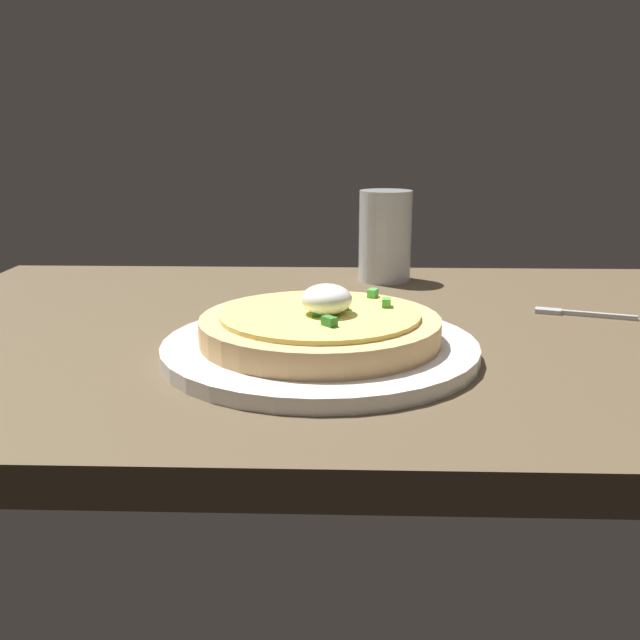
{
  "coord_description": "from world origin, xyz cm",
  "views": [
    {
      "loc": [
        -5.69,
        -72.12,
        23.08
      ],
      "look_at": [
        -7.67,
        -10.24,
        6.45
      ],
      "focal_mm": 40.12,
      "sensor_mm": 36.0,
      "label": 1
    }
  ],
  "objects_px": {
    "pizza": "(320,326)",
    "cup_near": "(382,240)",
    "fork": "(576,313)",
    "plate": "(320,349)"
  },
  "relations": [
    {
      "from": "pizza",
      "to": "cup_near",
      "type": "bearing_deg",
      "value": 77.93
    },
    {
      "from": "pizza",
      "to": "fork",
      "type": "height_order",
      "value": "pizza"
    },
    {
      "from": "cup_near",
      "to": "fork",
      "type": "relative_size",
      "value": 1.16
    },
    {
      "from": "plate",
      "to": "cup_near",
      "type": "xyz_separation_m",
      "value": [
        0.07,
        0.34,
        0.05
      ]
    },
    {
      "from": "fork",
      "to": "plate",
      "type": "bearing_deg",
      "value": 47.44
    },
    {
      "from": "cup_near",
      "to": "fork",
      "type": "bearing_deg",
      "value": -41.77
    },
    {
      "from": "plate",
      "to": "pizza",
      "type": "distance_m",
      "value": 0.02
    },
    {
      "from": "pizza",
      "to": "cup_near",
      "type": "relative_size",
      "value": 1.79
    },
    {
      "from": "fork",
      "to": "cup_near",
      "type": "bearing_deg",
      "value": -23.35
    },
    {
      "from": "plate",
      "to": "fork",
      "type": "height_order",
      "value": "plate"
    }
  ]
}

